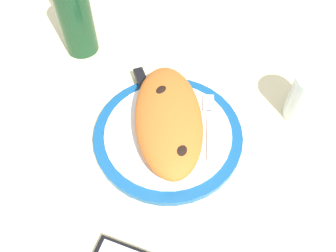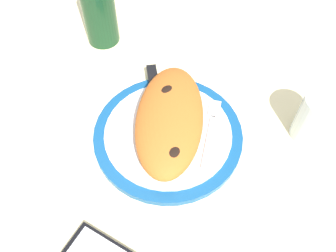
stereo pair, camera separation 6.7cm
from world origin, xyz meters
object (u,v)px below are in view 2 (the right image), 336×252
knife (156,95)px  water_glass (316,120)px  fork (211,126)px  calzone (171,119)px  plate (168,135)px

knife → water_glass: bearing=-89.5°
fork → calzone: bearing=108.0°
fork → knife: bearing=70.5°
calzone → knife: calzone is taller
fork → water_glass: size_ratio=1.52×
calzone → water_glass: water_glass is taller
plate → knife: knife is taller
plate → fork: fork is taller
calzone → fork: size_ratio=1.74×
calzone → fork: calzone is taller
fork → water_glass: 18.85cm
calzone → fork: bearing=-72.0°
plate → water_glass: (7.92, -25.52, 3.73)cm
water_glass → knife: bearing=90.5°
plate → fork: (3.36, -7.42, 1.06)cm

